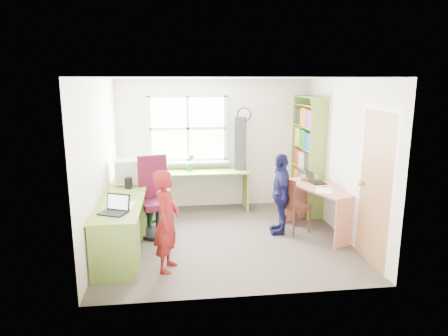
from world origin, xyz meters
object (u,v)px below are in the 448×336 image
object	(u,v)px
l_desk	(136,220)
swivel_chair	(156,201)
right_desk	(320,199)
person_navy	(281,194)
laptop_left	(115,208)
cd_tower	(240,144)
potted_plant	(190,162)
crt_monitor	(129,172)
bookshelf	(308,157)
person_red	(167,221)
wooden_chair	(292,203)
laptop_right	(314,180)
person_green	(155,191)

from	to	relation	value
l_desk	swivel_chair	xyz separation A→B (m)	(0.24, 0.63, 0.07)
right_desk	person_navy	bearing A→B (deg)	153.05
right_desk	laptop_left	xyz separation A→B (m)	(-3.00, -0.90, 0.26)
cd_tower	potted_plant	bearing A→B (deg)	-166.29
cd_tower	potted_plant	size ratio (longest dim) A/B	3.16
crt_monitor	cd_tower	world-z (taller)	cd_tower
bookshelf	person_red	xyz separation A→B (m)	(-2.51, -2.11, -0.35)
wooden_chair	person_navy	xyz separation A→B (m)	(-0.19, 0.01, 0.16)
laptop_right	person_navy	bearing A→B (deg)	101.38
l_desk	wooden_chair	world-z (taller)	wooden_chair
right_desk	person_navy	world-z (taller)	person_navy
l_desk	cd_tower	world-z (taller)	cd_tower
bookshelf	cd_tower	xyz separation A→B (m)	(-1.20, 0.26, 0.24)
laptop_left	person_navy	size ratio (longest dim) A/B	0.32
laptop_left	wooden_chair	bearing A→B (deg)	45.19
swivel_chair	potted_plant	xyz separation A→B (m)	(0.58, 1.11, 0.38)
right_desk	laptop_right	bearing A→B (deg)	74.12
bookshelf	cd_tower	world-z (taller)	bookshelf
swivel_chair	wooden_chair	distance (m)	2.14
l_desk	person_red	size ratio (longest dim) A/B	2.27
laptop_right	person_navy	distance (m)	0.64
l_desk	person_red	distance (m)	0.80
person_red	person_navy	world-z (taller)	person_red
swivel_chair	person_green	size ratio (longest dim) A/B	1.05
swivel_chair	person_red	bearing A→B (deg)	-98.34
swivel_chair	laptop_right	world-z (taller)	swivel_chair
laptop_right	swivel_chair	bearing A→B (deg)	83.97
cd_tower	person_navy	xyz separation A→B (m)	(0.43, -1.30, -0.60)
l_desk	person_red	world-z (taller)	person_red
crt_monitor	potted_plant	world-z (taller)	crt_monitor
person_red	laptop_right	bearing A→B (deg)	-47.14
crt_monitor	laptop_left	size ratio (longest dim) A/B	1.01
cd_tower	person_red	world-z (taller)	cd_tower
laptop_right	person_red	bearing A→B (deg)	112.71
potted_plant	person_navy	world-z (taller)	person_navy
potted_plant	person_red	bearing A→B (deg)	-99.14
right_desk	person_navy	distance (m)	0.63
right_desk	swivel_chair	distance (m)	2.58
swivel_chair	bookshelf	bearing A→B (deg)	-0.17
laptop_left	bookshelf	bearing A→B (deg)	57.42
wooden_chair	potted_plant	xyz separation A→B (m)	(-1.55, 1.33, 0.42)
bookshelf	laptop_right	distance (m)	0.91
wooden_chair	laptop_right	bearing A→B (deg)	0.10
l_desk	laptop_left	distance (m)	0.66
person_red	laptop_left	bearing A→B (deg)	94.76
right_desk	cd_tower	bearing A→B (deg)	105.18
laptop_left	person_red	world-z (taller)	person_red
l_desk	wooden_chair	xyz separation A→B (m)	(2.37, 0.41, 0.02)
potted_plant	person_navy	bearing A→B (deg)	-44.24
crt_monitor	laptop_left	xyz separation A→B (m)	(-0.02, -1.43, -0.15)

